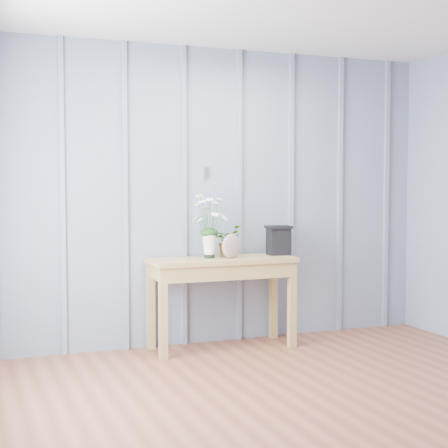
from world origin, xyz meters
name	(u,v)px	position (x,y,z in m)	size (l,w,h in m)	color
ground	(351,428)	(0.00, 0.00, 0.00)	(4.50, 4.50, 0.00)	brown
room_shell	(281,89)	(0.00, 0.92, 1.99)	(4.00, 4.50, 2.50)	gray
sideboard	(222,272)	(0.00, 1.99, 0.64)	(1.20, 0.45, 0.75)	#A48246
daisy_vase	(209,217)	(-0.11, 2.01, 1.09)	(0.38, 0.29, 0.54)	black
spider_plant	(227,241)	(0.08, 2.07, 0.88)	(0.23, 0.20, 0.26)	#173B15
felt_disc_vessel	(231,246)	(0.05, 1.93, 0.85)	(0.20, 0.06, 0.20)	#824955
carved_box	(279,240)	(0.53, 2.02, 0.88)	(0.21, 0.17, 0.25)	black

